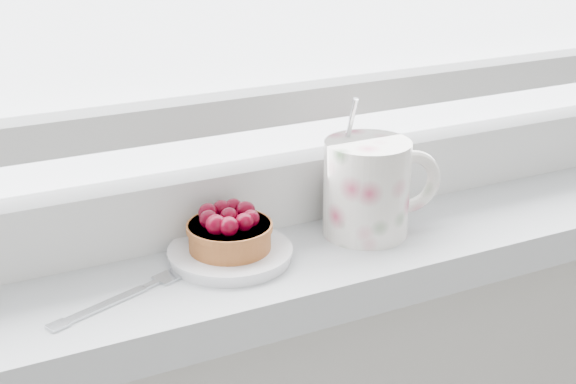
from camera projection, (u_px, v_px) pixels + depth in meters
saucer at (230, 254)px, 0.79m from camera, size 0.12×0.12×0.01m
raspberry_tart at (229, 230)px, 0.78m from camera, size 0.08×0.08×0.04m
floral_mug at (370, 186)px, 0.83m from camera, size 0.14×0.10×0.15m
fork at (131, 294)px, 0.73m from camera, size 0.17×0.07×0.00m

